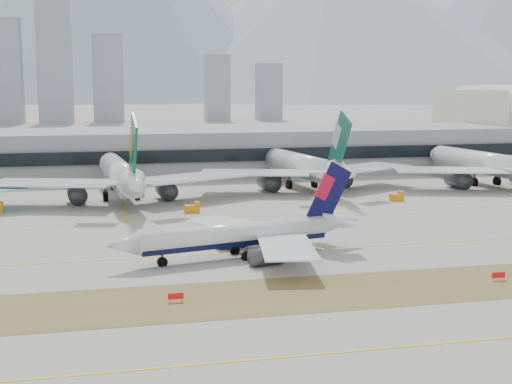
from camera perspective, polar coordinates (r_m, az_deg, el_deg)
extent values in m
plane|color=#9B9891|center=(137.04, 3.39, -4.14)|extent=(3000.00, 3000.00, 0.00)
cube|color=brown|center=(107.66, 8.18, -7.76)|extent=(360.00, 18.00, 0.06)
cube|color=yellow|center=(132.36, 3.99, -4.59)|extent=(360.00, 0.45, 0.04)
cube|color=yellow|center=(87.69, 13.67, -11.77)|extent=(360.00, 0.45, 0.04)
cube|color=yellow|center=(165.45, 0.49, -1.90)|extent=(360.00, 0.45, 0.04)
cylinder|color=white|center=(124.95, -1.67, -3.39)|extent=(35.29, 11.65, 3.86)
cube|color=black|center=(125.17, -1.67, -3.86)|extent=(34.48, 10.93, 1.74)
cone|color=white|center=(118.32, -10.74, -4.22)|extent=(6.12, 4.97, 3.86)
cone|color=white|center=(134.91, 6.73, -2.34)|extent=(8.51, 5.52, 3.86)
cube|color=white|center=(136.46, -1.76, -2.61)|extent=(18.05, 20.61, 0.23)
cube|color=white|center=(138.30, 5.10, -1.92)|extent=(5.72, 6.40, 0.15)
cylinder|color=#3F4247|center=(132.92, -1.91, -3.85)|extent=(6.39, 4.14, 2.90)
cube|color=#3F4247|center=(132.67, -1.92, -3.36)|extent=(2.46, 0.83, 1.35)
cube|color=white|center=(117.64, 2.50, -4.44)|extent=(11.63, 20.18, 0.23)
cube|color=white|center=(129.94, 7.37, -2.64)|extent=(3.90, 5.69, 0.15)
cylinder|color=#3F4247|center=(120.33, 0.85, -5.17)|extent=(6.39, 4.14, 2.90)
cube|color=#3F4247|center=(120.06, 0.85, -4.64)|extent=(2.46, 0.83, 1.35)
cube|color=#0A0A3F|center=(132.71, 5.88, -0.14)|extent=(9.38, 2.47, 12.10)
cube|color=red|center=(132.01, 5.52, 0.39)|extent=(4.30, 1.38, 5.18)
cylinder|color=#3F4247|center=(120.94, -7.51, -5.36)|extent=(0.46, 0.46, 2.32)
cylinder|color=black|center=(121.05, -7.50, -5.59)|extent=(1.84, 1.05, 1.74)
cylinder|color=#3F4247|center=(123.80, -0.77, -4.96)|extent=(0.46, 0.46, 2.32)
cylinder|color=black|center=(123.91, -0.77, -5.18)|extent=(1.84, 1.05, 1.74)
cylinder|color=#3F4247|center=(128.25, -1.72, -4.49)|extent=(0.46, 0.46, 2.32)
cylinder|color=black|center=(128.36, -1.72, -4.70)|extent=(1.84, 1.05, 1.74)
cylinder|color=white|center=(191.46, -10.80, 1.50)|extent=(10.30, 48.77, 6.40)
cube|color=slate|center=(191.68, -10.78, 0.98)|extent=(9.27, 47.73, 2.88)
cone|color=white|center=(219.03, -11.66, 2.35)|extent=(6.98, 7.89, 6.40)
cone|color=white|center=(162.25, -9.57, 0.56)|extent=(7.25, 11.24, 6.40)
cube|color=white|center=(187.42, -5.28, 1.17)|extent=(33.79, 26.38, 0.38)
cube|color=white|center=(165.48, -6.82, 0.94)|extent=(10.09, 7.80, 0.26)
cylinder|color=#3F4247|center=(189.90, -7.17, 0.16)|extent=(5.44, 8.43, 4.80)
cube|color=#3F4247|center=(189.63, -7.18, 0.74)|extent=(0.75, 3.39, 2.24)
cube|color=white|center=(183.34, -15.90, 0.71)|extent=(33.54, 22.62, 0.38)
cube|color=white|center=(163.27, -12.57, 0.70)|extent=(9.81, 6.65, 0.26)
cylinder|color=#3F4247|center=(187.23, -14.12, -0.15)|extent=(5.44, 8.43, 4.80)
cube|color=#3F4247|center=(186.95, -14.14, 0.43)|extent=(0.75, 3.39, 2.24)
cube|color=#0C5531|center=(164.70, -9.80, 3.34)|extent=(1.66, 13.39, 17.17)
cube|color=#CC670C|center=(165.87, -9.88, 4.02)|extent=(1.19, 6.07, 7.35)
cylinder|color=#3F4247|center=(210.25, -11.35, 0.70)|extent=(0.77, 0.77, 3.84)
cylinder|color=black|center=(210.36, -11.35, 0.49)|extent=(1.35, 2.96, 2.88)
cylinder|color=#3F4247|center=(190.40, -11.95, -0.13)|extent=(0.77, 0.77, 3.84)
cylinder|color=black|center=(190.52, -11.94, -0.37)|extent=(1.35, 2.96, 2.88)
cylinder|color=#3F4247|center=(191.35, -9.47, -0.02)|extent=(0.77, 0.77, 3.84)
cylinder|color=black|center=(191.47, -9.46, -0.25)|extent=(1.35, 2.96, 2.88)
cylinder|color=white|center=(210.72, 3.56, 2.23)|extent=(11.92, 47.70, 6.25)
cube|color=slate|center=(210.92, 3.55, 1.77)|extent=(10.87, 46.64, 2.81)
cone|color=white|center=(235.85, 0.93, 2.92)|extent=(7.08, 7.93, 6.25)
cone|color=white|center=(184.63, 7.11, 1.52)|extent=(7.48, 11.19, 6.25)
cube|color=white|center=(211.93, 8.50, 1.93)|extent=(32.93, 26.57, 0.38)
cube|color=white|center=(190.09, 9.03, 1.83)|extent=(9.88, 7.86, 0.25)
cylinder|color=#3F4247|center=(212.53, 6.74, 1.05)|extent=(5.61, 8.39, 4.69)
cube|color=#3F4247|center=(212.29, 6.75, 1.55)|extent=(0.86, 3.32, 2.19)
cube|color=white|center=(198.26, -0.14, 1.57)|extent=(32.57, 21.09, 0.38)
cube|color=white|center=(182.85, 4.56, 1.64)|extent=(9.48, 6.19, 0.25)
cylinder|color=#3F4247|center=(203.55, 1.06, 0.78)|extent=(5.61, 8.39, 4.69)
cube|color=#3F4247|center=(203.30, 1.06, 1.30)|extent=(0.86, 3.32, 2.19)
cube|color=#125342|center=(186.80, 6.70, 3.90)|extent=(2.14, 13.05, 16.78)
cube|color=#A3A9AD|center=(187.83, 6.53, 4.49)|extent=(1.40, 5.94, 7.18)
cylinder|color=#3F4247|center=(227.80, 1.76, 1.45)|extent=(0.75, 0.75, 3.75)
cylinder|color=black|center=(227.90, 1.76, 1.26)|extent=(1.43, 2.93, 2.81)
cylinder|color=#3F4247|center=(208.56, 2.66, 0.79)|extent=(0.75, 0.75, 3.75)
cylinder|color=black|center=(208.67, 2.66, 0.57)|extent=(1.43, 2.93, 2.81)
cylinder|color=#3F4247|center=(211.78, 4.70, 0.89)|extent=(0.75, 0.75, 3.75)
cylinder|color=black|center=(211.88, 4.69, 0.68)|extent=(1.43, 2.93, 2.81)
cylinder|color=white|center=(226.41, 17.76, 2.29)|extent=(10.81, 47.99, 6.30)
cube|color=slate|center=(226.59, 17.74, 1.85)|extent=(9.78, 46.96, 2.83)
cone|color=white|center=(248.99, 14.06, 2.98)|extent=(6.96, 7.84, 6.30)
cube|color=white|center=(211.15, 15.12, 1.72)|extent=(32.92, 21.88, 0.38)
cylinder|color=#3F4247|center=(217.30, 15.88, 0.95)|extent=(5.46, 8.35, 4.72)
cube|color=#3F4247|center=(217.07, 15.90, 1.45)|extent=(0.79, 3.34, 2.20)
cylinder|color=#3F4247|center=(241.72, 15.19, 1.57)|extent=(0.76, 0.76, 3.78)
cylinder|color=black|center=(241.81, 15.19, 1.39)|extent=(1.37, 2.93, 2.83)
cylinder|color=#3F4247|center=(223.54, 17.05, 0.94)|extent=(0.76, 0.76, 3.78)
cylinder|color=black|center=(223.64, 17.04, 0.74)|extent=(1.37, 2.93, 2.83)
cylinder|color=#3F4247|center=(228.36, 18.73, 1.02)|extent=(0.76, 0.76, 3.78)
cylinder|color=black|center=(228.46, 18.72, 0.83)|extent=(1.37, 2.93, 2.83)
cube|color=gray|center=(247.22, -4.06, 3.31)|extent=(280.00, 42.00, 15.00)
cube|color=black|center=(226.04, -3.23, 2.94)|extent=(280.00, 1.20, 4.00)
cube|color=silver|center=(302.24, 16.47, 5.19)|extent=(2.00, 57.00, 27.90)
cube|color=red|center=(101.19, -6.43, -8.28)|extent=(2.20, 0.15, 0.90)
cylinder|color=orange|center=(101.30, -6.88, -8.65)|extent=(0.10, 0.10, 0.50)
cylinder|color=orange|center=(101.47, -5.97, -8.61)|extent=(0.10, 0.10, 0.50)
cube|color=red|center=(117.49, 18.83, -6.31)|extent=(2.20, 0.15, 0.90)
cylinder|color=orange|center=(117.25, 18.48, -6.65)|extent=(0.10, 0.10, 0.50)
cylinder|color=orange|center=(118.07, 19.15, -6.58)|extent=(0.10, 0.10, 0.50)
cube|color=orange|center=(170.08, -5.14, -1.35)|extent=(3.50, 2.00, 1.80)
cube|color=orange|center=(170.04, -4.75, -0.94)|extent=(1.20, 1.80, 1.00)
cylinder|color=black|center=(169.24, -5.51, -1.60)|extent=(0.70, 0.30, 0.70)
cylinder|color=black|center=(170.80, -5.58, -1.50)|extent=(0.70, 0.30, 0.70)
cylinder|color=black|center=(169.55, -4.70, -1.57)|extent=(0.70, 0.30, 0.70)
cylinder|color=black|center=(171.11, -4.78, -1.47)|extent=(0.70, 0.30, 0.70)
cube|color=orange|center=(190.01, 11.19, -0.43)|extent=(3.50, 2.00, 1.80)
cube|color=orange|center=(190.32, 11.53, -0.06)|extent=(1.20, 1.80, 1.00)
cylinder|color=black|center=(188.89, 10.95, -0.65)|extent=(0.70, 0.30, 0.70)
cylinder|color=black|center=(190.33, 10.76, -0.57)|extent=(0.70, 0.30, 0.70)
cylinder|color=black|center=(189.86, 11.62, -0.62)|extent=(0.70, 0.30, 0.70)
cylinder|color=black|center=(191.30, 11.42, -0.55)|extent=(0.70, 0.30, 0.70)
cube|color=orange|center=(179.72, -19.78, -0.91)|extent=(1.20, 1.80, 1.00)
cylinder|color=black|center=(179.22, -19.79, -1.50)|extent=(0.70, 0.30, 0.70)
cylinder|color=black|center=(180.79, -19.73, -1.41)|extent=(0.70, 0.30, 0.70)
cube|color=#8F94A3|center=(587.27, -19.69, 9.06)|extent=(30.00, 27.00, 80.00)
cube|color=#8F94A3|center=(579.48, -15.83, 10.73)|extent=(26.00, 23.40, 110.00)
cube|color=#8F94A3|center=(593.45, -11.77, 8.88)|extent=(24.00, 21.60, 70.00)
cube|color=#8F94A3|center=(607.02, -3.15, 8.33)|extent=(20.00, 18.00, 55.00)
cube|color=#8F94A3|center=(616.25, 1.02, 8.02)|extent=(20.00, 18.00, 48.00)
cone|color=#9EA8B7|center=(1609.12, 6.12, 13.08)|extent=(1120.00, 1120.00, 350.00)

